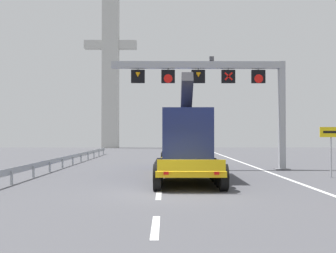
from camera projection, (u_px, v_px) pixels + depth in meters
ground at (168, 193)px, 16.10m from camera, size 112.00×112.00×0.00m
lane_markings at (162, 166)px, 29.22m from camera, size 0.20×40.85×0.01m
edge_line_right at (256, 168)px, 28.15m from camera, size 0.20×63.00×0.01m
overhead_lane_gantry at (221, 82)px, 26.60m from camera, size 11.56×0.90×7.37m
heavy_haul_truck_yellow at (184, 140)px, 24.01m from camera, size 3.17×14.09×5.30m
exit_sign_yellow at (331, 140)px, 21.66m from camera, size 1.21×0.15×2.70m
guardrail_left at (72, 157)px, 31.14m from camera, size 0.13×34.18×0.76m
bridge_pylon_distant at (111, 63)px, 70.54m from camera, size 9.00×2.00×28.73m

